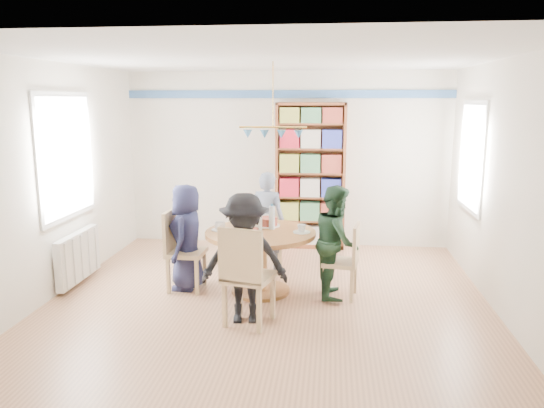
# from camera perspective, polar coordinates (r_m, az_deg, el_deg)

# --- Properties ---
(ground) EXTENTS (5.00, 5.00, 0.00)m
(ground) POSITION_cam_1_polar(r_m,az_deg,el_deg) (6.20, -0.42, -10.29)
(ground) COLOR tan
(room_shell) EXTENTS (5.00, 5.00, 5.00)m
(room_shell) POSITION_cam_1_polar(r_m,az_deg,el_deg) (6.69, -1.78, 5.85)
(room_shell) COLOR white
(room_shell) RESTS_ON ground
(radiator) EXTENTS (0.12, 1.00, 0.60)m
(radiator) POSITION_cam_1_polar(r_m,az_deg,el_deg) (7.05, -20.11, -5.32)
(radiator) COLOR silver
(radiator) RESTS_ON ground
(dining_table) EXTENTS (1.30, 1.30, 0.75)m
(dining_table) POSITION_cam_1_polar(r_m,az_deg,el_deg) (6.27, -1.24, -4.66)
(dining_table) COLOR olive
(dining_table) RESTS_ON ground
(chair_left) EXTENTS (0.44, 0.44, 0.97)m
(chair_left) POSITION_cam_1_polar(r_m,az_deg,el_deg) (6.48, -9.92, -4.51)
(chair_left) COLOR tan
(chair_left) RESTS_ON ground
(chair_right) EXTENTS (0.44, 0.44, 0.87)m
(chair_right) POSITION_cam_1_polar(r_m,az_deg,el_deg) (6.19, 8.06, -5.71)
(chair_right) COLOR tan
(chair_right) RESTS_ON ground
(chair_far) EXTENTS (0.46, 0.46, 0.86)m
(chair_far) POSITION_cam_1_polar(r_m,az_deg,el_deg) (7.30, -0.55, -3.08)
(chair_far) COLOR tan
(chair_far) RESTS_ON ground
(chair_near) EXTENTS (0.56, 0.56, 1.05)m
(chair_near) POSITION_cam_1_polar(r_m,az_deg,el_deg) (5.34, -2.87, -7.32)
(chair_near) COLOR tan
(chair_near) RESTS_ON ground
(person_left) EXTENTS (0.42, 0.63, 1.28)m
(person_left) POSITION_cam_1_polar(r_m,az_deg,el_deg) (6.47, -9.15, -3.53)
(person_left) COLOR #171833
(person_left) RESTS_ON ground
(person_right) EXTENTS (0.52, 0.65, 1.31)m
(person_right) POSITION_cam_1_polar(r_m,az_deg,el_deg) (6.19, 6.97, -4.01)
(person_right) COLOR #18301D
(person_right) RESTS_ON ground
(person_far) EXTENTS (0.55, 0.42, 1.33)m
(person_far) POSITION_cam_1_polar(r_m,az_deg,el_deg) (7.15, -0.51, -1.78)
(person_far) COLOR gray
(person_far) RESTS_ON ground
(person_near) EXTENTS (0.93, 0.61, 1.35)m
(person_near) POSITION_cam_1_polar(r_m,az_deg,el_deg) (5.43, -2.97, -5.88)
(person_near) COLOR black
(person_near) RESTS_ON ground
(bookshelf) EXTENTS (1.06, 0.32, 2.23)m
(bookshelf) POSITION_cam_1_polar(r_m,az_deg,el_deg) (8.16, 4.16, 2.88)
(bookshelf) COLOR brown
(bookshelf) RESTS_ON ground
(tableware) EXTENTS (1.17, 1.17, 0.31)m
(tableware) POSITION_cam_1_polar(r_m,az_deg,el_deg) (6.23, -1.45, -2.29)
(tableware) COLOR white
(tableware) RESTS_ON dining_table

